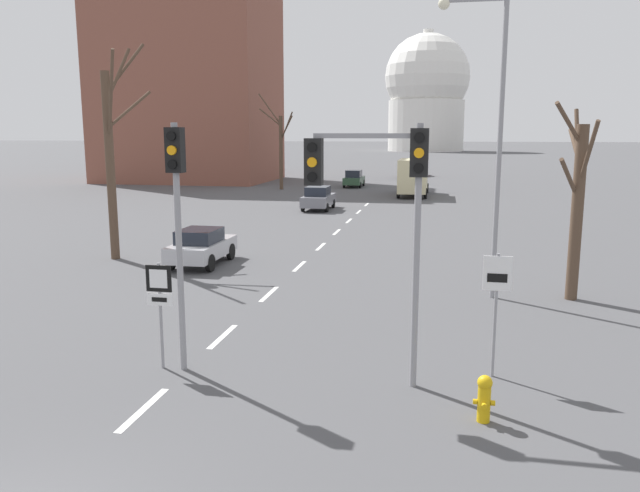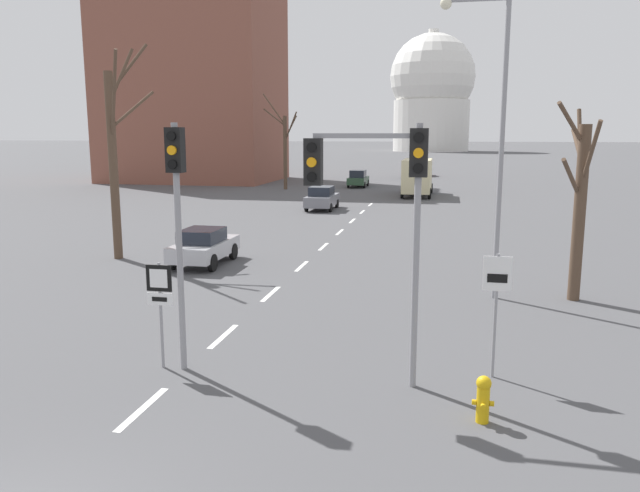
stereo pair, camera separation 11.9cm
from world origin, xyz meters
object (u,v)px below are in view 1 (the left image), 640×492
object	(u,v)px
sedan_far_left	(354,179)
delivery_truck	(414,176)
route_sign_post	(160,297)
speed_limit_sign	(496,294)
traffic_signal_centre_tall	(177,202)
traffic_signal_near_right	(382,189)
street_lamp_right	(490,121)
fire_hydrant	(484,397)
sedan_far_right	(407,171)
sedan_mid_centre	(318,198)
sedan_near_left	(201,246)
sedan_near_right	(418,169)

from	to	relation	value
sedan_far_left	delivery_truck	bearing A→B (deg)	-51.82
route_sign_post	speed_limit_sign	size ratio (longest dim) A/B	0.89
traffic_signal_centre_tall	speed_limit_sign	bearing A→B (deg)	7.56
traffic_signal_centre_tall	traffic_signal_near_right	bearing A→B (deg)	0.55
street_lamp_right	fire_hydrant	bearing A→B (deg)	-92.96
traffic_signal_centre_tall	sedan_far_right	bearing A→B (deg)	88.65
sedan_far_left	sedan_mid_centre	bearing A→B (deg)	-89.48
fire_hydrant	speed_limit_sign	bearing A→B (deg)	81.91
sedan_near_left	sedan_near_right	distance (m)	56.59
speed_limit_sign	sedan_near_right	size ratio (longest dim) A/B	0.64
traffic_signal_centre_tall	sedan_far_right	distance (m)	62.36
street_lamp_right	sedan_far_right	world-z (taller)	street_lamp_right
speed_limit_sign	sedan_far_right	distance (m)	61.61
speed_limit_sign	delivery_truck	world-z (taller)	delivery_truck
sedan_near_right	sedan_mid_centre	bearing A→B (deg)	-98.36
traffic_signal_centre_tall	speed_limit_sign	world-z (taller)	traffic_signal_centre_tall
fire_hydrant	sedan_near_right	distance (m)	68.61
delivery_truck	speed_limit_sign	bearing A→B (deg)	-84.78
fire_hydrant	sedan_mid_centre	bearing A→B (deg)	106.67
sedan_far_right	sedan_near_right	bearing A→B (deg)	77.12
sedan_near_left	sedan_mid_centre	world-z (taller)	sedan_mid_centre
street_lamp_right	speed_limit_sign	bearing A→B (deg)	-91.25
speed_limit_sign	sedan_far_left	distance (m)	49.19
speed_limit_sign	sedan_far_right	bearing A→B (deg)	95.03
sedan_near_left	traffic_signal_near_right	bearing A→B (deg)	-52.44
sedan_near_left	sedan_far_right	bearing A→B (deg)	84.04
sedan_near_left	delivery_truck	size ratio (longest dim) A/B	0.54
traffic_signal_near_right	sedan_near_right	bearing A→B (deg)	91.59
speed_limit_sign	sedan_far_left	xyz separation A→B (m)	(-9.91, 48.18, -1.03)
traffic_signal_near_right	sedan_far_right	size ratio (longest dim) A/B	1.33
traffic_signal_centre_tall	sedan_far_left	world-z (taller)	traffic_signal_centre_tall
delivery_truck	route_sign_post	bearing A→B (deg)	-95.11
traffic_signal_centre_tall	traffic_signal_near_right	distance (m)	4.45
sedan_far_right	traffic_signal_centre_tall	bearing A→B (deg)	-91.35
sedan_near_right	delivery_truck	distance (m)	25.97
sedan_far_left	speed_limit_sign	bearing A→B (deg)	-78.38
sedan_near_right	traffic_signal_centre_tall	bearing A→B (deg)	-92.19
traffic_signal_centre_tall	sedan_mid_centre	distance (m)	30.33
fire_hydrant	sedan_near_left	world-z (taller)	sedan_near_left
sedan_far_right	delivery_truck	size ratio (longest dim) A/B	0.57
street_lamp_right	sedan_near_left	xyz separation A→B (m)	(-10.91, 3.03, -4.88)
traffic_signal_centre_tall	sedan_far_left	distance (m)	49.27
sedan_near_right	route_sign_post	bearing A→B (deg)	-92.62
sedan_far_left	sedan_far_right	size ratio (longest dim) A/B	1.02
fire_hydrant	sedan_near_left	distance (m)	16.11
sedan_near_left	sedan_near_right	world-z (taller)	sedan_near_right
fire_hydrant	route_sign_post	bearing A→B (deg)	169.06
delivery_truck	sedan_far_left	bearing A→B (deg)	128.18
route_sign_post	sedan_near_left	size ratio (longest dim) A/B	0.63
fire_hydrant	sedan_far_left	distance (m)	51.37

